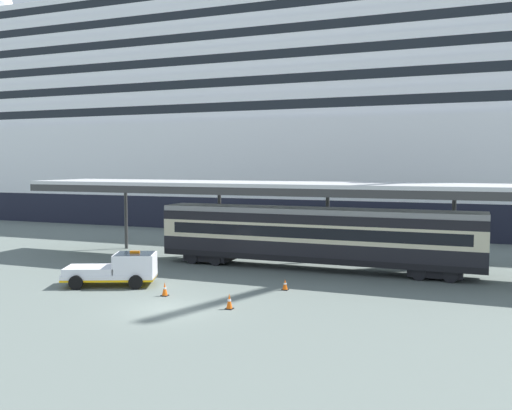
% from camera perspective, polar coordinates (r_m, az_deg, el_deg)
% --- Properties ---
extents(ground_plane, '(400.00, 400.00, 0.00)m').
position_cam_1_polar(ground_plane, '(27.92, -8.93, -10.42)').
color(ground_plane, slate).
extents(cruise_ship, '(166.78, 31.17, 37.56)m').
position_cam_1_polar(cruise_ship, '(72.71, 2.96, 8.43)').
color(cruise_ship, black).
rests_on(cruise_ship, ground).
extents(platform_canopy, '(42.78, 6.50, 5.76)m').
position_cam_1_polar(platform_canopy, '(37.46, 6.24, 1.89)').
color(platform_canopy, silver).
rests_on(platform_canopy, ground).
extents(train_carriage, '(21.34, 2.81, 4.11)m').
position_cam_1_polar(train_carriage, '(37.33, 6.03, -3.09)').
color(train_carriage, black).
rests_on(train_carriage, ground).
extents(service_truck, '(5.58, 3.89, 2.02)m').
position_cam_1_polar(service_truck, '(33.46, -13.79, -6.31)').
color(service_truck, white).
rests_on(service_truck, ground).
extents(traffic_cone_near, '(0.36, 0.36, 0.62)m').
position_cam_1_polar(traffic_cone_near, '(31.55, 2.98, -8.10)').
color(traffic_cone_near, black).
rests_on(traffic_cone_near, ground).
extents(traffic_cone_mid, '(0.36, 0.36, 0.77)m').
position_cam_1_polar(traffic_cone_mid, '(27.52, -2.73, -9.78)').
color(traffic_cone_mid, black).
rests_on(traffic_cone_mid, ground).
extents(traffic_cone_far, '(0.36, 0.36, 0.74)m').
position_cam_1_polar(traffic_cone_far, '(30.51, -9.28, -8.46)').
color(traffic_cone_far, black).
rests_on(traffic_cone_far, ground).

